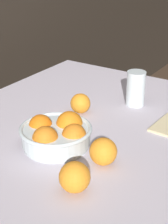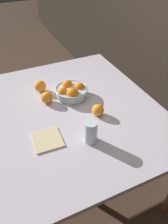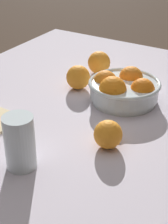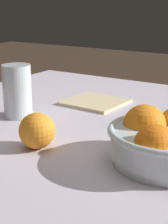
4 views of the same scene
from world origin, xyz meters
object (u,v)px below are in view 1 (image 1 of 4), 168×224
orange_loose_front (103,152)px  fruit_bowl (57,134)px  orange_loose_near_bowl (75,177)px  juice_glass (135,90)px  orange_loose_aside (80,103)px

orange_loose_front → fruit_bowl: bearing=87.8°
fruit_bowl → orange_loose_front: size_ratio=2.80×
fruit_bowl → orange_loose_near_bowl: fruit_bowl is taller
fruit_bowl → orange_loose_front: (-0.01, -0.17, -0.00)m
orange_loose_near_bowl → orange_loose_front: size_ratio=1.02×
fruit_bowl → juice_glass: size_ratio=1.67×
juice_glass → fruit_bowl: bearing=172.2°
juice_glass → orange_loose_aside: bearing=142.9°
orange_loose_aside → fruit_bowl: bearing=-162.9°
orange_loose_near_bowl → orange_loose_aside: 0.46m
fruit_bowl → orange_loose_front: bearing=-92.2°
fruit_bowl → orange_loose_aside: bearing=17.1°
orange_loose_near_bowl → orange_loose_front: orange_loose_near_bowl is taller
juice_glass → orange_loose_near_bowl: bearing=-168.8°
juice_glass → orange_loose_aside: size_ratio=1.82×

